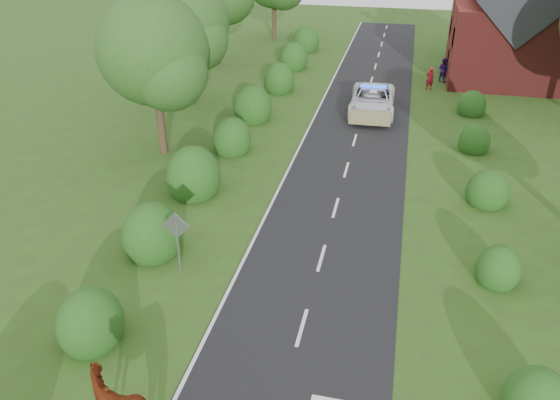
% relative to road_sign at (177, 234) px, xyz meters
% --- Properties ---
extents(ground, '(120.00, 120.00, 0.00)m').
position_rel_road_sign_xyz_m(ground, '(5.00, -2.00, -1.65)').
color(ground, '#30491D').
extents(road, '(6.00, 70.00, 0.02)m').
position_rel_road_sign_xyz_m(road, '(5.00, 13.00, -1.64)').
color(road, black).
rests_on(road, ground).
extents(road_markings, '(4.96, 70.00, 0.01)m').
position_rel_road_sign_xyz_m(road_markings, '(3.40, 10.93, -1.63)').
color(road_markings, white).
rests_on(road_markings, road).
extents(hedgerow_left, '(2.75, 50.41, 3.00)m').
position_rel_road_sign_xyz_m(hedgerow_left, '(-1.51, 9.69, -0.91)').
color(hedgerow_left, '#193C0F').
rests_on(hedgerow_left, ground).
extents(hedgerow_right, '(2.10, 45.78, 2.10)m').
position_rel_road_sign_xyz_m(hedgerow_right, '(11.60, 9.21, -1.10)').
color(hedgerow_right, '#193C0F').
rests_on(hedgerow_right, ground).
extents(tree_left_a, '(5.74, 5.60, 8.38)m').
position_rel_road_sign_xyz_m(tree_left_a, '(-4.75, 9.86, 3.69)').
color(tree_left_a, '#332316').
rests_on(tree_left_a, ground).
extents(tree_left_b, '(5.74, 5.60, 8.07)m').
position_rel_road_sign_xyz_m(tree_left_b, '(-6.25, 17.86, 3.39)').
color(tree_left_b, '#332316').
rests_on(tree_left_b, ground).
extents(road_sign, '(1.06, 0.08, 2.53)m').
position_rel_road_sign_xyz_m(road_sign, '(0.00, 0.00, 0.00)').
color(road_sign, gray).
rests_on(road_sign, ground).
extents(house, '(8.00, 7.40, 9.17)m').
position_rel_road_sign_xyz_m(house, '(14.49, 28.00, 2.13)').
color(house, maroon).
rests_on(house, ground).
extents(police_van, '(2.96, 6.15, 1.82)m').
position_rel_road_sign_xyz_m(police_van, '(5.55, 18.85, -0.82)').
color(police_van, silver).
rests_on(police_van, ground).
extents(pedestrian_red, '(0.69, 0.55, 1.64)m').
position_rel_road_sign_xyz_m(pedestrian_red, '(9.21, 24.74, -0.84)').
color(pedestrian_red, maroon).
rests_on(pedestrian_red, ground).
extents(pedestrian_purple, '(1.09, 1.05, 1.76)m').
position_rel_road_sign_xyz_m(pedestrian_purple, '(10.20, 27.00, -0.77)').
color(pedestrian_purple, '#341567').
rests_on(pedestrian_purple, ground).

